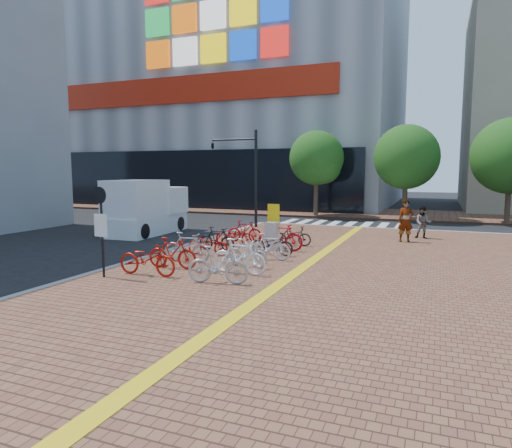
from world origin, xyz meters
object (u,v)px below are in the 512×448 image
at_px(bike_1, 172,253).
at_px(bike_10, 269,247).
at_px(bike_7, 218,265).
at_px(bike_9, 247,253).
at_px(traffic_light_pole, 236,161).
at_px(box_truck, 146,209).
at_px(bike_2, 187,247).
at_px(bike_0, 147,259).
at_px(pedestrian_a, 406,221).
at_px(notice_sign, 101,221).
at_px(bike_12, 280,237).
at_px(bike_3, 208,244).
at_px(bike_11, 272,244).
at_px(bike_4, 217,239).
at_px(bike_13, 292,236).
at_px(utility_box, 272,236).
at_px(bike_6, 245,231).
at_px(pedestrian_b, 423,223).
at_px(yellow_sign, 274,218).
at_px(bike_8, 239,256).
at_px(bike_5, 235,236).

distance_m(bike_1, bike_10, 3.50).
bearing_deg(bike_7, bike_9, -7.68).
distance_m(bike_9, traffic_light_pole, 11.77).
height_order(bike_7, box_truck, box_truck).
bearing_deg(bike_2, bike_0, 174.89).
xyz_separation_m(pedestrian_a, notice_sign, (-7.95, -10.51, 0.77)).
relative_size(bike_7, bike_12, 0.95).
xyz_separation_m(bike_3, bike_11, (2.21, 0.98, 0.01)).
bearing_deg(pedestrian_a, bike_3, -156.45).
bearing_deg(bike_9, bike_4, 55.07).
bearing_deg(bike_13, notice_sign, 150.44).
distance_m(bike_13, utility_box, 1.46).
relative_size(bike_7, bike_11, 1.06).
relative_size(bike_6, notice_sign, 0.60).
bearing_deg(bike_12, traffic_light_pole, 34.46).
bearing_deg(bike_0, bike_9, -47.63).
xyz_separation_m(utility_box, box_truck, (-8.15, 3.02, 0.62)).
relative_size(bike_2, bike_6, 1.08).
bearing_deg(bike_0, bike_12, -23.80).
distance_m(pedestrian_b, utility_box, 7.88).
height_order(bike_2, pedestrian_a, pedestrian_a).
xyz_separation_m(bike_0, yellow_sign, (1.93, 6.04, 0.75)).
relative_size(bike_1, bike_12, 0.91).
bearing_deg(bike_1, bike_13, -26.13).
relative_size(yellow_sign, box_truck, 0.37).
height_order(bike_4, pedestrian_a, pedestrian_a).
distance_m(bike_12, notice_sign, 7.29).
height_order(bike_11, notice_sign, notice_sign).
distance_m(pedestrian_b, traffic_light_pole, 10.68).
relative_size(bike_1, box_truck, 0.34).
height_order(bike_4, utility_box, utility_box).
bearing_deg(box_truck, bike_8, -40.40).
bearing_deg(bike_9, box_truck, 63.83).
xyz_separation_m(bike_8, box_truck, (-8.64, 7.36, 0.64)).
distance_m(bike_2, bike_9, 2.29).
distance_m(bike_7, traffic_light_pole, 13.85).
bearing_deg(bike_1, yellow_sign, -24.40).
bearing_deg(bike_10, bike_8, 175.39).
bearing_deg(bike_13, box_truck, 74.60).
relative_size(bike_2, notice_sign, 0.64).
bearing_deg(bike_0, utility_box, -21.07).
relative_size(bike_1, bike_9, 1.09).
relative_size(bike_2, bike_5, 1.02).
xyz_separation_m(bike_3, pedestrian_a, (6.67, 6.21, 0.51)).
xyz_separation_m(bike_2, bike_9, (2.29, -0.00, -0.06)).
bearing_deg(bike_5, pedestrian_a, -64.20).
height_order(bike_6, yellow_sign, yellow_sign).
distance_m(bike_3, bike_13, 4.05).
bearing_deg(pedestrian_a, bike_2, -151.25).
bearing_deg(bike_7, bike_1, 51.74).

